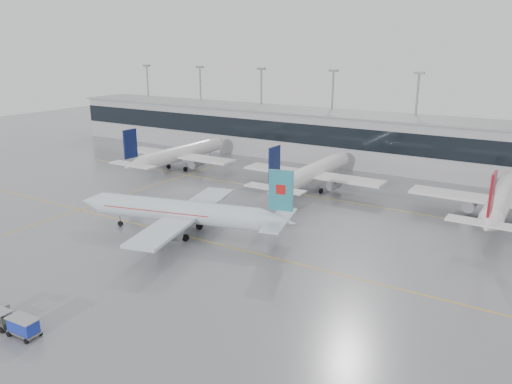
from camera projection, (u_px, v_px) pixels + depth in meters
The scene contains 15 objects.
ground at pixel (214, 243), 74.90m from camera, with size 320.00×320.00×0.00m, color gray.
taxi_line_main at pixel (214, 243), 74.90m from camera, with size 120.00×0.25×0.01m, color gold.
taxi_line_north at pixel (304, 194), 99.35m from camera, with size 120.00×0.25×0.01m, color gold.
taxi_line_cross at pixel (140, 190), 102.31m from camera, with size 0.25×60.00×0.01m, color gold.
terminal at pixel (362, 140), 123.75m from camera, with size 180.00×15.00×12.00m, color #A2A2A6.
terminal_glass at pixel (351, 139), 117.18m from camera, with size 180.00×0.20×5.00m, color black.
terminal_roof at pixel (364, 115), 122.01m from camera, with size 182.00×16.00×0.40m, color gray.
light_masts at pixel (372, 108), 126.58m from camera, with size 156.40×1.00×22.60m.
air_canada_jet at pixel (185, 212), 77.36m from camera, with size 36.32×29.54×11.54m.
parked_jet_b at pixel (180, 154), 119.04m from camera, with size 29.64×36.96×11.72m.
parked_jet_c at pixel (312, 173), 101.32m from camera, with size 29.64×36.96×11.72m.
parked_jet_d at pixel (501, 199), 83.59m from camera, with size 29.64×36.96×11.72m.
baggage_tug at pixel (1, 321), 52.30m from camera, with size 4.06×1.83×1.95m.
baggage_cart at pixel (23, 326), 50.50m from camera, with size 3.44×2.05×2.06m.
gse_unit at pixel (1, 311), 54.37m from camera, with size 1.40×1.30×1.40m, color gray.
Camera 1 is at (42.17, -55.88, 28.41)m, focal length 35.00 mm.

